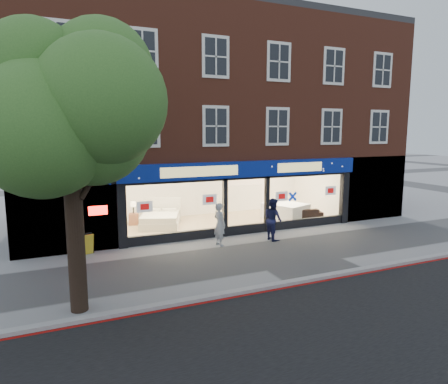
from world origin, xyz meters
TOP-DOWN VIEW (x-y plane):
  - ground at (0.00, 0.00)m, footprint 120.00×120.00m
  - kerb_line at (0.00, -3.10)m, footprint 60.00×0.10m
  - kerb_stone at (0.00, -2.90)m, footprint 60.00×0.25m
  - showroom_floor at (0.00, 5.25)m, footprint 11.00×4.50m
  - building at (-0.02, 6.93)m, footprint 19.00×8.26m
  - street_tree at (-7.57, -2.20)m, footprint 4.00×3.20m
  - display_bed at (-3.30, 5.61)m, footprint 2.44×2.67m
  - bedside_table at (-4.40, 6.44)m, footprint 0.55×0.55m
  - mattress_stack at (3.08, 4.65)m, footprint 2.21×2.45m
  - sofa at (3.70, 4.06)m, footprint 2.17×1.28m
  - a_board at (-6.90, 2.70)m, footprint 0.59×0.45m
  - pedestrian_grey at (-1.84, 1.82)m, footprint 0.56×0.72m
  - pedestrian_blue at (0.57, 1.67)m, footprint 0.71×0.90m

SIDE VIEW (x-z plane):
  - ground at x=0.00m, z-range 0.00..0.00m
  - kerb_line at x=0.00m, z-range 0.00..0.01m
  - showroom_floor at x=0.00m, z-range 0.00..0.10m
  - kerb_stone at x=0.00m, z-range 0.00..0.12m
  - bedside_table at x=-4.40m, z-range 0.10..0.65m
  - sofa at x=3.70m, z-range 0.10..0.69m
  - a_board at x=-6.90m, z-range 0.00..0.80m
  - display_bed at x=-3.30m, z-range -0.17..1.06m
  - mattress_stack at x=3.08m, z-range 0.10..0.90m
  - pedestrian_grey at x=-1.84m, z-range 0.00..1.75m
  - pedestrian_blue at x=0.57m, z-range 0.00..1.79m
  - street_tree at x=-7.57m, z-range 1.64..8.24m
  - building at x=-0.02m, z-range 1.52..11.82m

